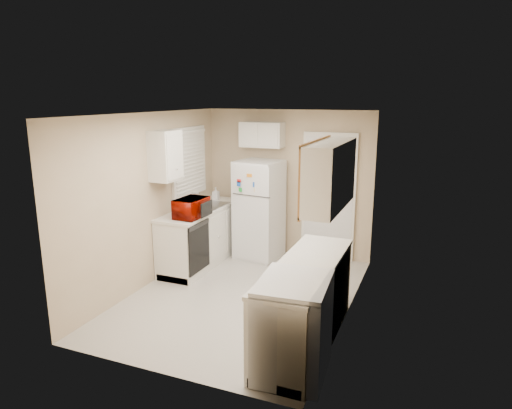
% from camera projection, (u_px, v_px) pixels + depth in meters
% --- Properties ---
extents(floor, '(3.80, 3.80, 0.00)m').
position_uv_depth(floor, '(242.00, 296.00, 6.11)').
color(floor, beige).
rests_on(floor, ground).
extents(ceiling, '(3.80, 3.80, 0.00)m').
position_uv_depth(ceiling, '(241.00, 114.00, 5.55)').
color(ceiling, white).
rests_on(ceiling, floor).
extents(wall_left, '(3.80, 3.80, 0.00)m').
position_uv_depth(wall_left, '(149.00, 200.00, 6.35)').
color(wall_left, tan).
rests_on(wall_left, floor).
extents(wall_right, '(3.80, 3.80, 0.00)m').
position_uv_depth(wall_right, '(351.00, 220.00, 5.32)').
color(wall_right, tan).
rests_on(wall_right, floor).
extents(wall_back, '(2.80, 2.80, 0.00)m').
position_uv_depth(wall_back, '(288.00, 183.00, 7.54)').
color(wall_back, tan).
rests_on(wall_back, floor).
extents(wall_front, '(2.80, 2.80, 0.00)m').
position_uv_depth(wall_front, '(156.00, 256.00, 4.12)').
color(wall_front, tan).
rests_on(wall_front, floor).
extents(left_counter, '(0.60, 1.80, 0.90)m').
position_uv_depth(left_counter, '(201.00, 236.00, 7.22)').
color(left_counter, silver).
rests_on(left_counter, floor).
extents(dishwasher, '(0.03, 0.58, 0.72)m').
position_uv_depth(dishwasher, '(199.00, 247.00, 6.57)').
color(dishwasher, black).
rests_on(dishwasher, floor).
extents(sink, '(0.54, 0.74, 0.16)m').
position_uv_depth(sink, '(205.00, 209.00, 7.26)').
color(sink, gray).
rests_on(sink, left_counter).
extents(microwave, '(0.52, 0.30, 0.34)m').
position_uv_depth(microwave, '(191.00, 207.00, 6.55)').
color(microwave, '#8C0C00').
rests_on(microwave, left_counter).
extents(soap_bottle, '(0.10, 0.10, 0.22)m').
position_uv_depth(soap_bottle, '(216.00, 194.00, 7.68)').
color(soap_bottle, silver).
rests_on(soap_bottle, left_counter).
extents(window_blinds, '(0.10, 0.98, 1.08)m').
position_uv_depth(window_blinds, '(189.00, 162.00, 7.18)').
color(window_blinds, silver).
rests_on(window_blinds, wall_left).
extents(upper_cabinet_left, '(0.30, 0.45, 0.70)m').
position_uv_depth(upper_cabinet_left, '(165.00, 156.00, 6.35)').
color(upper_cabinet_left, silver).
rests_on(upper_cabinet_left, wall_left).
extents(refrigerator, '(0.74, 0.72, 1.61)m').
position_uv_depth(refrigerator, '(259.00, 210.00, 7.42)').
color(refrigerator, silver).
rests_on(refrigerator, floor).
extents(cabinet_over_fridge, '(0.70, 0.30, 0.40)m').
position_uv_depth(cabinet_over_fridge, '(262.00, 135.00, 7.37)').
color(cabinet_over_fridge, silver).
rests_on(cabinet_over_fridge, wall_back).
extents(interior_door, '(0.86, 0.06, 2.08)m').
position_uv_depth(interior_door, '(328.00, 198.00, 7.29)').
color(interior_door, silver).
rests_on(interior_door, floor).
extents(right_counter, '(0.60, 2.00, 0.90)m').
position_uv_depth(right_counter, '(305.00, 303.00, 4.88)').
color(right_counter, silver).
rests_on(right_counter, floor).
extents(stove, '(0.70, 0.84, 0.96)m').
position_uv_depth(stove, '(293.00, 327.00, 4.33)').
color(stove, silver).
rests_on(stove, floor).
extents(upper_cabinet_right, '(0.30, 1.20, 0.70)m').
position_uv_depth(upper_cabinet_right, '(330.00, 175.00, 4.78)').
color(upper_cabinet_right, silver).
rests_on(upper_cabinet_right, wall_right).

